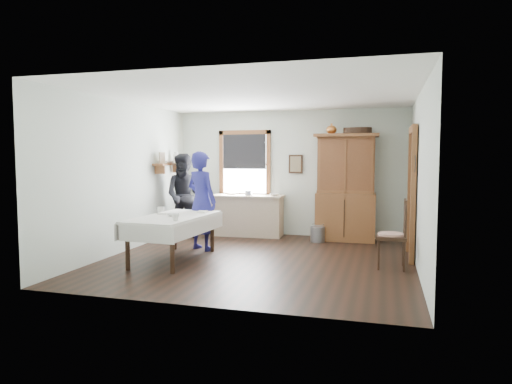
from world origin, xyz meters
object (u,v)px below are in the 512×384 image
china_hutch (346,187)px  woman_blue (202,204)px  wicker_basket (332,236)px  pail (318,234)px  spindle_chair (392,234)px  work_counter (248,215)px  dining_table (174,238)px  figure_dark (185,199)px

china_hutch → woman_blue: 2.98m
wicker_basket → pail: bearing=-140.4°
spindle_chair → woman_blue: (-3.34, 0.52, 0.30)m
work_counter → spindle_chair: 3.68m
spindle_chair → woman_blue: bearing=173.4°
work_counter → wicker_basket: size_ratio=4.52×
work_counter → dining_table: (-0.50, -2.59, -0.07)m
work_counter → china_hutch: size_ratio=0.71×
pail → china_hutch: bearing=32.7°
wicker_basket → dining_table: bearing=-133.3°
dining_table → wicker_basket: bearing=46.7°
work_counter → pail: bearing=-13.9°
work_counter → china_hutch: bearing=-1.9°
wicker_basket → woman_blue: woman_blue is taller
woman_blue → figure_dark: bearing=-28.7°
wicker_basket → woman_blue: (-2.21, -1.55, 0.74)m
pail → woman_blue: (-1.95, -1.33, 0.68)m
wicker_basket → china_hutch: bearing=24.5°
china_hutch → wicker_basket: bearing=-157.2°
woman_blue → spindle_chair: bearing=-165.1°
woman_blue → figure_dark: woman_blue is taller
pail → wicker_basket: bearing=39.6°
china_hutch → spindle_chair: china_hutch is taller
work_counter → dining_table: 2.64m
pail → figure_dark: size_ratio=0.19×
work_counter → wicker_basket: (1.83, -0.12, -0.34)m
work_counter → pail: (1.57, -0.34, -0.29)m
dining_table → figure_dark: (-0.67, 1.95, 0.45)m
work_counter → spindle_chair: bearing=-38.2°
china_hutch → wicker_basket: china_hutch is taller
china_hutch → figure_dark: size_ratio=1.32×
china_hutch → figure_dark: 3.32m
spindle_chair → dining_table: bearing=-171.1°
woman_blue → work_counter: bearing=-79.0°
dining_table → pail: dining_table is taller
dining_table → pail: (2.07, 2.25, -0.21)m
work_counter → wicker_basket: 1.87m
china_hutch → work_counter: bearing=178.1°
woman_blue → pail: bearing=-121.9°
spindle_chair → pail: (-1.39, 1.85, -0.38)m
pail → spindle_chair: bearing=-53.1°
figure_dark → china_hutch: bearing=-2.8°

